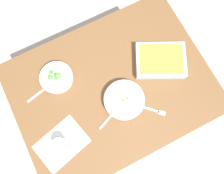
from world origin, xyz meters
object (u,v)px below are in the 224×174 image
at_px(drink_cup, 60,144).
at_px(spoon_by_stew, 112,114).
at_px(baking_dish, 160,60).
at_px(spoon_by_broccoli, 43,90).
at_px(stew_bowl, 124,100).
at_px(broccoli_bowl, 57,78).
at_px(fork_on_table, 153,110).

xyz_separation_m(drink_cup, spoon_by_stew, (-0.34, -0.02, -0.03)).
distance_m(baking_dish, drink_cup, 0.77).
bearing_deg(spoon_by_broccoli, spoon_by_stew, 133.96).
bearing_deg(baking_dish, stew_bowl, 20.60).
height_order(broccoli_bowl, baking_dish, broccoli_bowl).
bearing_deg(spoon_by_broccoli, stew_bowl, 145.52).
bearing_deg(broccoli_bowl, stew_bowl, 134.38).
bearing_deg(baking_dish, drink_cup, 13.35).
xyz_separation_m(stew_bowl, fork_on_table, (-0.13, 0.13, -0.03)).
xyz_separation_m(baking_dish, spoon_by_stew, (0.41, 0.16, -0.03)).
relative_size(baking_dish, fork_on_table, 2.64).
relative_size(stew_bowl, fork_on_table, 1.73).
xyz_separation_m(broccoli_bowl, spoon_by_stew, (-0.20, 0.35, -0.03)).
bearing_deg(stew_bowl, spoon_by_stew, 22.41).
bearing_deg(stew_bowl, baking_dish, -159.40).
relative_size(stew_bowl, spoon_by_broccoli, 1.37).
bearing_deg(broccoli_bowl, baking_dish, 162.91).
relative_size(stew_bowl, spoon_by_stew, 1.42).
bearing_deg(drink_cup, baking_dish, -166.65).
distance_m(spoon_by_stew, fork_on_table, 0.25).
xyz_separation_m(stew_bowl, spoon_by_stew, (0.10, 0.04, -0.03)).
bearing_deg(broccoli_bowl, spoon_by_broccoli, 13.04).
distance_m(broccoli_bowl, baking_dish, 0.64).
distance_m(baking_dish, spoon_by_stew, 0.44).
bearing_deg(baking_dish, spoon_by_stew, 21.04).
xyz_separation_m(stew_bowl, spoon_by_broccoli, (0.41, -0.28, -0.03)).
distance_m(drink_cup, fork_on_table, 0.57).
xyz_separation_m(broccoli_bowl, baking_dish, (-0.61, 0.19, 0.00)).
distance_m(baking_dish, fork_on_table, 0.31).
relative_size(broccoli_bowl, drink_cup, 2.36).
height_order(drink_cup, spoon_by_stew, drink_cup).
xyz_separation_m(drink_cup, spoon_by_broccoli, (-0.03, -0.34, -0.03)).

